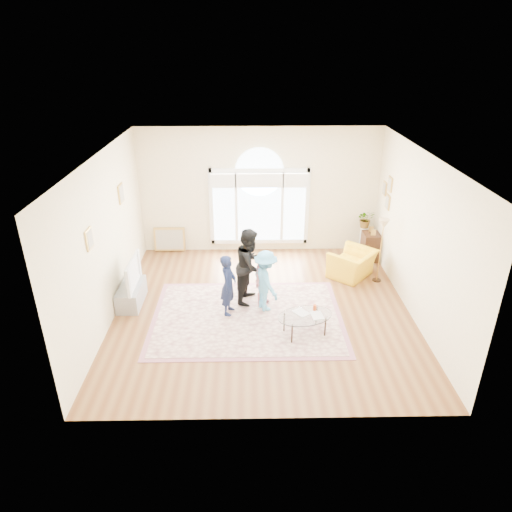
{
  "coord_description": "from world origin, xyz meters",
  "views": [
    {
      "loc": [
        -0.28,
        -8.03,
        5.06
      ],
      "look_at": [
        -0.13,
        0.3,
        1.08
      ],
      "focal_mm": 32.0,
      "sensor_mm": 36.0,
      "label": 1
    }
  ],
  "objects_px": {
    "tv_console": "(131,295)",
    "armchair": "(352,264)",
    "area_rug": "(247,317)",
    "coffee_table": "(305,316)",
    "television": "(129,273)"
  },
  "relations": [
    {
      "from": "tv_console",
      "to": "armchair",
      "type": "distance_m",
      "value": 5.02
    },
    {
      "from": "area_rug",
      "to": "tv_console",
      "type": "distance_m",
      "value": 2.51
    },
    {
      "from": "television",
      "to": "coffee_table",
      "type": "xyz_separation_m",
      "value": [
        3.5,
        -1.18,
        -0.32
      ]
    },
    {
      "from": "coffee_table",
      "to": "armchair",
      "type": "height_order",
      "value": "armchair"
    },
    {
      "from": "coffee_table",
      "to": "area_rug",
      "type": "bearing_deg",
      "value": 133.56
    },
    {
      "from": "tv_console",
      "to": "armchair",
      "type": "xyz_separation_m",
      "value": [
        4.89,
        1.14,
        0.11
      ]
    },
    {
      "from": "area_rug",
      "to": "armchair",
      "type": "relative_size",
      "value": 3.66
    },
    {
      "from": "coffee_table",
      "to": "armchair",
      "type": "relative_size",
      "value": 1.23
    },
    {
      "from": "area_rug",
      "to": "coffee_table",
      "type": "xyz_separation_m",
      "value": [
        1.08,
        -0.59,
        0.39
      ]
    },
    {
      "from": "area_rug",
      "to": "coffee_table",
      "type": "distance_m",
      "value": 1.29
    },
    {
      "from": "tv_console",
      "to": "area_rug",
      "type": "bearing_deg",
      "value": -13.61
    },
    {
      "from": "area_rug",
      "to": "armchair",
      "type": "xyz_separation_m",
      "value": [
        2.45,
        1.73,
        0.31
      ]
    },
    {
      "from": "television",
      "to": "coffee_table",
      "type": "height_order",
      "value": "television"
    },
    {
      "from": "television",
      "to": "armchair",
      "type": "xyz_separation_m",
      "value": [
        4.88,
        1.14,
        -0.4
      ]
    },
    {
      "from": "television",
      "to": "area_rug",
      "type": "bearing_deg",
      "value": -13.65
    }
  ]
}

